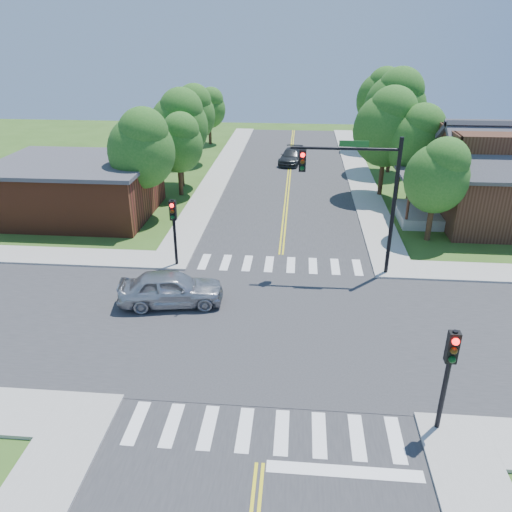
# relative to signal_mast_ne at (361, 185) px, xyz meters

# --- Properties ---
(ground) EXTENTS (100.00, 100.00, 0.00)m
(ground) POSITION_rel_signal_mast_ne_xyz_m (-3.91, -5.59, -4.85)
(ground) COLOR #305119
(ground) RESTS_ON ground
(road_ns) EXTENTS (10.00, 90.00, 0.04)m
(road_ns) POSITION_rel_signal_mast_ne_xyz_m (-3.91, -5.59, -4.83)
(road_ns) COLOR #2D2D30
(road_ns) RESTS_ON ground
(road_ew) EXTENTS (90.00, 10.00, 0.04)m
(road_ew) POSITION_rel_signal_mast_ne_xyz_m (-3.91, -5.59, -4.83)
(road_ew) COLOR #2D2D30
(road_ew) RESTS_ON ground
(intersection_patch) EXTENTS (10.20, 10.20, 0.06)m
(intersection_patch) POSITION_rel_signal_mast_ne_xyz_m (-3.91, -5.59, -4.85)
(intersection_patch) COLOR #2D2D30
(intersection_patch) RESTS_ON ground
(sidewalk_nw) EXTENTS (40.00, 40.00, 0.14)m
(sidewalk_nw) POSITION_rel_signal_mast_ne_xyz_m (-19.73, 10.23, -4.78)
(sidewalk_nw) COLOR #9E9B93
(sidewalk_nw) RESTS_ON ground
(crosswalk_north) EXTENTS (8.85, 2.00, 0.01)m
(crosswalk_north) POSITION_rel_signal_mast_ne_xyz_m (-3.91, 0.61, -4.80)
(crosswalk_north) COLOR white
(crosswalk_north) RESTS_ON ground
(crosswalk_south) EXTENTS (8.85, 2.00, 0.01)m
(crosswalk_south) POSITION_rel_signal_mast_ne_xyz_m (-3.91, -11.79, -4.80)
(crosswalk_south) COLOR white
(crosswalk_south) RESTS_ON ground
(centerline) EXTENTS (0.30, 90.00, 0.01)m
(centerline) POSITION_rel_signal_mast_ne_xyz_m (-3.91, -5.59, -4.80)
(centerline) COLOR yellow
(centerline) RESTS_ON ground
(stop_bar) EXTENTS (4.60, 0.45, 0.09)m
(stop_bar) POSITION_rel_signal_mast_ne_xyz_m (-1.41, -13.19, -4.85)
(stop_bar) COLOR white
(stop_bar) RESTS_ON ground
(signal_mast_ne) EXTENTS (5.30, 0.42, 7.20)m
(signal_mast_ne) POSITION_rel_signal_mast_ne_xyz_m (0.00, 0.00, 0.00)
(signal_mast_ne) COLOR black
(signal_mast_ne) RESTS_ON ground
(signal_pole_se) EXTENTS (0.34, 0.42, 3.80)m
(signal_pole_se) POSITION_rel_signal_mast_ne_xyz_m (1.69, -11.21, -2.19)
(signal_pole_se) COLOR black
(signal_pole_se) RESTS_ON ground
(signal_pole_nw) EXTENTS (0.34, 0.42, 3.80)m
(signal_pole_nw) POSITION_rel_signal_mast_ne_xyz_m (-9.51, -0.01, -2.19)
(signal_pole_nw) COLOR black
(signal_pole_nw) RESTS_ON ground
(building_nw) EXTENTS (10.40, 8.40, 3.73)m
(building_nw) POSITION_rel_signal_mast_ne_xyz_m (-18.11, 7.61, -2.97)
(building_nw) COLOR brown
(building_nw) RESTS_ON ground
(tree_e_a) EXTENTS (3.71, 3.53, 6.31)m
(tree_e_a) POSITION_rel_signal_mast_ne_xyz_m (5.00, 4.95, -0.72)
(tree_e_a) COLOR #382314
(tree_e_a) RESTS_ON ground
(tree_e_b) EXTENTS (4.23, 4.01, 7.18)m
(tree_e_b) POSITION_rel_signal_mast_ne_xyz_m (5.18, 12.17, -0.15)
(tree_e_b) COLOR #382314
(tree_e_b) RESTS_ON ground
(tree_e_c) EXTENTS (5.27, 5.01, 8.96)m
(tree_e_c) POSITION_rel_signal_mast_ne_xyz_m (4.96, 20.62, 1.02)
(tree_e_c) COLOR #382314
(tree_e_c) RESTS_ON ground
(tree_e_d) EXTENTS (4.92, 4.68, 8.37)m
(tree_e_d) POSITION_rel_signal_mast_ne_xyz_m (5.01, 29.11, 0.63)
(tree_e_d) COLOR #382314
(tree_e_d) RESTS_ON ground
(tree_w_a) EXTENTS (4.35, 4.13, 7.40)m
(tree_w_a) POSITION_rel_signal_mast_ne_xyz_m (-13.20, 7.31, -0.01)
(tree_w_a) COLOR #382314
(tree_w_a) RESTS_ON ground
(tree_w_b) EXTENTS (4.57, 4.34, 7.77)m
(tree_w_b) POSITION_rel_signal_mast_ne_xyz_m (-12.44, 14.79, 0.24)
(tree_w_b) COLOR #382314
(tree_w_b) RESTS_ON ground
(tree_w_c) EXTENTS (4.30, 4.09, 7.31)m
(tree_w_c) POSITION_rel_signal_mast_ne_xyz_m (-12.96, 22.14, -0.06)
(tree_w_c) COLOR #382314
(tree_w_c) RESTS_ON ground
(tree_w_d) EXTENTS (3.57, 3.39, 6.07)m
(tree_w_d) POSITION_rel_signal_mast_ne_xyz_m (-12.91, 30.86, -0.88)
(tree_w_d) COLOR #382314
(tree_w_d) RESTS_ON ground
(tree_house) EXTENTS (4.82, 4.58, 8.19)m
(tree_house) POSITION_rel_signal_mast_ne_xyz_m (3.26, 13.50, 0.51)
(tree_house) COLOR #382314
(tree_house) RESTS_ON ground
(tree_bldg) EXTENTS (3.72, 3.53, 6.32)m
(tree_bldg) POSITION_rel_signal_mast_ne_xyz_m (-12.02, 12.47, -0.71)
(tree_bldg) COLOR #382314
(tree_bldg) RESTS_ON ground
(car_silver) EXTENTS (3.46, 5.44, 1.65)m
(car_silver) POSITION_rel_signal_mast_ne_xyz_m (-8.79, -4.05, -4.03)
(car_silver) COLOR #A8AAAF
(car_silver) RESTS_ON ground
(car_dgrey) EXTENTS (3.23, 5.14, 1.33)m
(car_dgrey) POSITION_rel_signal_mast_ne_xyz_m (-3.85, 22.87, -4.18)
(car_dgrey) COLOR #2B2E30
(car_dgrey) RESTS_ON ground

